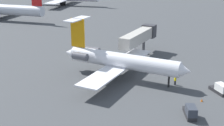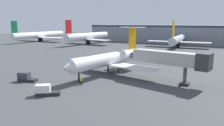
{
  "view_description": "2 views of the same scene",
  "coord_description": "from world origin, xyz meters",
  "px_view_note": "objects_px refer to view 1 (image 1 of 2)",
  "views": [
    {
      "loc": [
        -54.2,
        -11.76,
        22.61
      ],
      "look_at": [
        -1.45,
        5.34,
        3.76
      ],
      "focal_mm": 49.46,
      "sensor_mm": 36.0,
      "label": 1
    },
    {
      "loc": [
        25.97,
        -39.13,
        12.18
      ],
      "look_at": [
        3.09,
        1.39,
        3.38
      ],
      "focal_mm": 34.11,
      "sensor_mm": 36.0,
      "label": 2
    }
  ],
  "objects_px": {
    "regional_jet": "(120,60)",
    "ground_crew_marshaller": "(175,81)",
    "baggage_tug_trailing": "(190,112)",
    "traffic_cone_near": "(202,100)",
    "jet_bridge": "(140,36)",
    "baggage_tug_lead": "(220,89)"
  },
  "relations": [
    {
      "from": "regional_jet",
      "to": "ground_crew_marshaller",
      "type": "xyz_separation_m",
      "value": [
        -0.22,
        -10.97,
        -2.88
      ]
    },
    {
      "from": "regional_jet",
      "to": "baggage_tug_trailing",
      "type": "xyz_separation_m",
      "value": [
        -12.09,
        -14.69,
        -2.9
      ]
    },
    {
      "from": "ground_crew_marshaller",
      "to": "traffic_cone_near",
      "type": "relative_size",
      "value": 3.07
    },
    {
      "from": "regional_jet",
      "to": "baggage_tug_trailing",
      "type": "bearing_deg",
      "value": -129.44
    },
    {
      "from": "jet_bridge",
      "to": "baggage_tug_lead",
      "type": "height_order",
      "value": "jet_bridge"
    },
    {
      "from": "jet_bridge",
      "to": "baggage_tug_trailing",
      "type": "height_order",
      "value": "jet_bridge"
    },
    {
      "from": "jet_bridge",
      "to": "ground_crew_marshaller",
      "type": "bearing_deg",
      "value": -146.23
    },
    {
      "from": "baggage_tug_lead",
      "to": "baggage_tug_trailing",
      "type": "distance_m",
      "value": 11.24
    },
    {
      "from": "regional_jet",
      "to": "ground_crew_marshaller",
      "type": "height_order",
      "value": "regional_jet"
    },
    {
      "from": "regional_jet",
      "to": "traffic_cone_near",
      "type": "bearing_deg",
      "value": -110.67
    },
    {
      "from": "jet_bridge",
      "to": "traffic_cone_near",
      "type": "height_order",
      "value": "jet_bridge"
    },
    {
      "from": "jet_bridge",
      "to": "baggage_tug_trailing",
      "type": "xyz_separation_m",
      "value": [
        -27.44,
        -14.15,
        -4.16
      ]
    },
    {
      "from": "ground_crew_marshaller",
      "to": "baggage_tug_lead",
      "type": "relative_size",
      "value": 0.42
    },
    {
      "from": "ground_crew_marshaller",
      "to": "traffic_cone_near",
      "type": "distance_m",
      "value": 7.83
    },
    {
      "from": "regional_jet",
      "to": "jet_bridge",
      "type": "bearing_deg",
      "value": -2.04
    },
    {
      "from": "ground_crew_marshaller",
      "to": "baggage_tug_trailing",
      "type": "xyz_separation_m",
      "value": [
        -11.86,
        -3.72,
        -0.02
      ]
    },
    {
      "from": "traffic_cone_near",
      "to": "jet_bridge",
      "type": "bearing_deg",
      "value": 36.01
    },
    {
      "from": "baggage_tug_lead",
      "to": "ground_crew_marshaller",
      "type": "bearing_deg",
      "value": 79.46
    },
    {
      "from": "baggage_tug_trailing",
      "to": "baggage_tug_lead",
      "type": "bearing_deg",
      "value": -22.79
    },
    {
      "from": "traffic_cone_near",
      "to": "baggage_tug_trailing",
      "type": "bearing_deg",
      "value": 166.54
    },
    {
      "from": "traffic_cone_near",
      "to": "baggage_tug_lead",
      "type": "bearing_deg",
      "value": -33.78
    },
    {
      "from": "jet_bridge",
      "to": "baggage_tug_trailing",
      "type": "distance_m",
      "value": 31.15
    }
  ]
}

